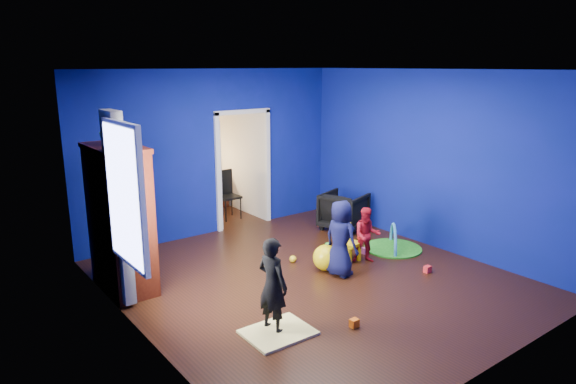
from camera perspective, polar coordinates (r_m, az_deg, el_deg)
floor at (r=7.38m, az=2.77°, el=-9.71°), size 5.00×5.50×0.01m
ceiling at (r=6.76m, az=3.06°, el=13.41°), size 5.00×5.50×0.01m
wall_back at (r=9.17m, az=-8.26°, el=4.32°), size 5.00×0.02×2.90m
wall_front at (r=5.22m, az=22.80°, el=-4.04°), size 5.00×0.02×2.90m
wall_left at (r=5.70m, az=-16.73°, el=-2.05°), size 0.02×5.50×2.90m
wall_right at (r=8.73m, az=15.59°, el=3.46°), size 0.02×5.50×2.90m
alcove at (r=10.24m, az=-7.68°, el=4.21°), size 1.00×1.75×2.50m
armchair at (r=9.51m, az=6.22°, el=-2.10°), size 0.95×0.94×0.69m
child_black at (r=5.86m, az=-1.72°, el=-10.30°), size 0.34×0.45×1.12m
child_navy at (r=7.39m, az=5.87°, el=-5.14°), size 0.42×0.58×1.11m
toddler_red at (r=7.96m, az=8.74°, el=-4.76°), size 0.53×0.51×0.86m
vase at (r=6.65m, az=-17.98°, el=5.43°), size 0.22×0.22×0.19m
potted_plant at (r=7.13m, az=-19.46°, el=6.61°), size 0.21×0.21×0.38m
tv_armoire at (r=7.15m, az=-18.15°, el=-2.85°), size 0.58×1.14×1.96m
crt_tv at (r=7.15m, az=-17.88°, el=-2.49°), size 0.46×0.70×0.54m
yellow_blanket at (r=6.03m, az=-1.11°, el=-15.32°), size 0.76×0.62×0.03m
hopper_ball at (r=7.65m, az=4.24°, el=-7.29°), size 0.39×0.39×0.39m
kid_chair at (r=8.05m, az=6.92°, el=-5.85°), size 0.33×0.33×0.50m
play_mat at (r=8.71m, az=11.58°, el=-6.14°), size 0.94×0.94×0.03m
toy_arch at (r=8.70m, az=11.58°, el=-6.10°), size 0.61×0.64×0.84m
window_left at (r=6.00m, az=-17.86°, el=-0.36°), size 0.03×0.95×1.55m
curtain at (r=6.61m, az=-18.35°, el=-1.79°), size 0.14×0.42×2.40m
doorway at (r=9.54m, az=-5.03°, el=2.34°), size 1.16×0.10×2.10m
study_desk at (r=10.96m, az=-9.18°, el=0.13°), size 0.88×0.44×0.75m
desk_monitor at (r=10.95m, az=-9.60°, el=3.18°), size 0.40×0.05×0.32m
desk_lamp at (r=10.77m, az=-10.76°, el=2.84°), size 0.14×0.14×0.14m
folding_chair at (r=10.13m, az=-6.63°, el=-0.43°), size 0.40×0.40×0.92m
book_shelf at (r=10.79m, az=-9.81°, el=8.76°), size 0.88×0.24×0.04m
toy_0 at (r=7.87m, az=15.24°, el=-8.28°), size 0.10×0.08×0.10m
toy_1 at (r=9.35m, az=6.19°, el=-4.23°), size 0.11×0.11×0.11m
toy_2 at (r=6.19m, az=7.37°, el=-14.25°), size 0.10×0.08×0.10m
toy_3 at (r=8.57m, az=4.45°, el=-5.91°), size 0.11×0.11×0.11m
toy_4 at (r=8.41m, az=8.57°, el=-6.46°), size 0.10×0.08×0.10m
toy_5 at (r=7.97m, az=0.55°, el=-7.42°), size 0.11×0.11×0.11m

